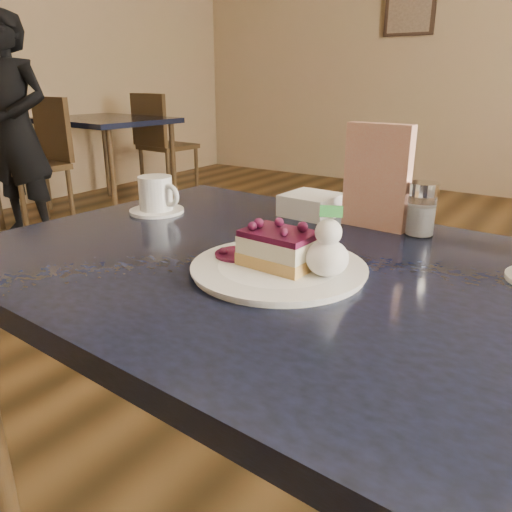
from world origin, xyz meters
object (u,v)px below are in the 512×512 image
Objects in this scene: main_table at (294,304)px; patron at (15,130)px; dessert_plate at (279,269)px; coffee_set at (157,197)px; bg_table_far_left at (113,201)px; cheesecake_slice at (279,249)px.

patron is at bearing 160.42° from main_table.
dessert_plate is 0.50m from coffee_set.
main_table is at bearing -31.06° from bg_table_far_left.
cheesecake_slice is 0.50m from coffee_set.
patron reaches higher than cheesecake_slice.
coffee_set is at bearing 168.46° from main_table.
bg_table_far_left is at bearing 142.72° from coffee_set.
dessert_plate reaches higher than bg_table_far_left.
patron reaches higher than dessert_plate.
coffee_set is at bearing -33.94° from bg_table_far_left.
dessert_plate is (-0.00, -0.05, 0.09)m from main_table.
main_table is 0.68× the size of bg_table_far_left.
main_table is 8.94× the size of coffee_set.
dessert_plate is 0.04m from cheesecake_slice.
dessert_plate is 3.21m from patron.
cheesecake_slice is 0.08× the size of patron.
cheesecake_slice is at bearing -39.92° from patron.
main_table is at bearing 86.99° from dessert_plate.
bg_table_far_left is 1.25× the size of patron.
main_table is 0.14m from cheesecake_slice.
cheesecake_slice is (-0.00, -0.05, 0.12)m from main_table.
cheesecake_slice is 0.07× the size of bg_table_far_left.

